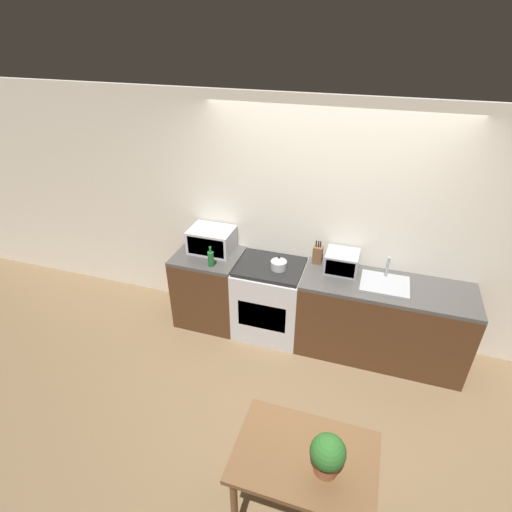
% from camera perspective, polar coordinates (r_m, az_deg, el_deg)
% --- Properties ---
extents(ground_plane, '(16.00, 16.00, 0.00)m').
position_cam_1_polar(ground_plane, '(4.20, 5.36, -18.71)').
color(ground_plane, brown).
extents(wall_back, '(10.00, 0.06, 2.60)m').
position_cam_1_polar(wall_back, '(4.30, 9.70, 4.44)').
color(wall_back, silver).
rests_on(wall_back, ground_plane).
extents(counter_left_run, '(0.73, 0.62, 0.90)m').
position_cam_1_polar(counter_left_run, '(4.76, -6.60, -4.47)').
color(counter_left_run, '#4C2D19').
rests_on(counter_left_run, ground_plane).
extents(counter_right_run, '(1.71, 0.62, 0.90)m').
position_cam_1_polar(counter_right_run, '(4.45, 17.43, -8.76)').
color(counter_right_run, '#4C2D19').
rests_on(counter_right_run, ground_plane).
extents(stove_range, '(0.74, 0.62, 0.90)m').
position_cam_1_polar(stove_range, '(4.55, 1.93, -6.17)').
color(stove_range, silver).
rests_on(stove_range, ground_plane).
extents(kettle, '(0.17, 0.17, 0.16)m').
position_cam_1_polar(kettle, '(4.20, 3.28, -1.04)').
color(kettle, '#B7B7BC').
rests_on(kettle, stove_range).
extents(microwave, '(0.49, 0.36, 0.27)m').
position_cam_1_polar(microwave, '(4.52, -6.35, 2.28)').
color(microwave, silver).
rests_on(microwave, counter_left_run).
extents(bottle, '(0.07, 0.07, 0.23)m').
position_cam_1_polar(bottle, '(4.26, -6.47, -0.35)').
color(bottle, '#1E662D').
rests_on(bottle, counter_left_run).
extents(knife_block, '(0.10, 0.09, 0.27)m').
position_cam_1_polar(knife_block, '(4.33, 8.79, 0.20)').
color(knife_block, brown).
rests_on(knife_block, counter_right_run).
extents(toaster_oven, '(0.33, 0.30, 0.21)m').
position_cam_1_polar(toaster_oven, '(4.24, 12.16, -0.79)').
color(toaster_oven, '#999BA0').
rests_on(toaster_oven, counter_right_run).
extents(sink_basin, '(0.47, 0.39, 0.24)m').
position_cam_1_polar(sink_basin, '(4.18, 17.94, -3.70)').
color(sink_basin, '#999BA0').
rests_on(sink_basin, counter_right_run).
extents(dining_table, '(0.94, 0.65, 0.73)m').
position_cam_1_polar(dining_table, '(3.01, 6.93, -27.46)').
color(dining_table, brown).
rests_on(dining_table, ground_plane).
extents(potted_plant, '(0.23, 0.23, 0.30)m').
position_cam_1_polar(potted_plant, '(2.75, 10.20, -26.11)').
color(potted_plant, '#9E5B3D').
rests_on(potted_plant, dining_table).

